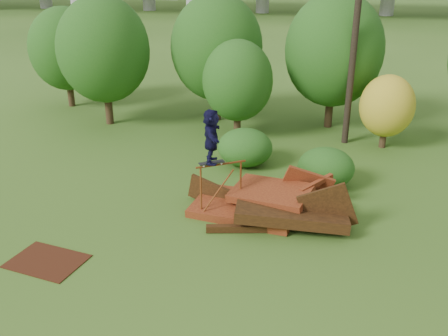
% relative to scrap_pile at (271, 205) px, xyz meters
% --- Properties ---
extents(ground, '(240.00, 240.00, 0.00)m').
position_rel_scrap_pile_xyz_m(ground, '(-0.69, -2.14, -0.39)').
color(ground, '#2D5116').
rests_on(ground, ground).
extents(scrap_pile, '(5.65, 2.92, 1.96)m').
position_rel_scrap_pile_xyz_m(scrap_pile, '(0.00, 0.00, 0.00)').
color(scrap_pile, '#4F180E').
rests_on(scrap_pile, ground).
extents(grind_rail, '(1.41, 0.96, 1.74)m').
position_rel_scrap_pile_xyz_m(grind_rail, '(-1.60, -0.10, 0.76)').
color(grind_rail, brown).
rests_on(grind_rail, ground).
extents(skateboard, '(0.79, 0.63, 0.08)m').
position_rel_scrap_pile_xyz_m(skateboard, '(-1.85, -0.27, 1.41)').
color(skateboard, black).
rests_on(skateboard, grind_rail).
extents(skater, '(0.84, 1.64, 1.69)m').
position_rel_scrap_pile_xyz_m(skater, '(-1.85, -0.27, 2.28)').
color(skater, black).
rests_on(skater, skateboard).
extents(flat_plate, '(2.17, 1.71, 0.03)m').
position_rel_scrap_pile_xyz_m(flat_plate, '(-5.61, -3.89, -0.37)').
color(flat_plate, '#39190C').
rests_on(flat_plate, ground).
extents(tree_0, '(4.37, 4.37, 6.16)m').
position_rel_scrap_pile_xyz_m(tree_0, '(-9.11, 7.96, 3.25)').
color(tree_0, black).
rests_on(tree_0, ground).
extents(tree_1, '(4.46, 4.46, 6.20)m').
position_rel_scrap_pile_xyz_m(tree_1, '(-4.02, 9.71, 3.24)').
color(tree_1, black).
rests_on(tree_1, ground).
extents(tree_2, '(3.14, 3.14, 4.43)m').
position_rel_scrap_pile_xyz_m(tree_2, '(-2.52, 7.36, 2.23)').
color(tree_2, black).
rests_on(tree_2, ground).
extents(tree_3, '(4.55, 4.55, 6.32)m').
position_rel_scrap_pile_xyz_m(tree_3, '(1.53, 9.79, 3.30)').
color(tree_3, black).
rests_on(tree_3, ground).
extents(tree_4, '(2.31, 2.31, 3.19)m').
position_rel_scrap_pile_xyz_m(tree_4, '(3.93, 7.36, 1.46)').
color(tree_4, black).
rests_on(tree_4, ground).
extents(tree_6, '(3.84, 3.84, 5.37)m').
position_rel_scrap_pile_xyz_m(tree_6, '(-12.54, 10.50, 2.76)').
color(tree_6, black).
rests_on(tree_6, ground).
extents(shrub_left, '(2.17, 2.00, 1.50)m').
position_rel_scrap_pile_xyz_m(shrub_left, '(-1.56, 4.05, 0.36)').
color(shrub_left, '#194A13').
rests_on(shrub_left, ground).
extents(shrub_right, '(2.03, 1.86, 1.44)m').
position_rel_scrap_pile_xyz_m(shrub_right, '(1.61, 2.73, 0.33)').
color(shrub_right, '#194A13').
rests_on(shrub_right, ground).
extents(utility_pole, '(1.40, 0.28, 9.52)m').
position_rel_scrap_pile_xyz_m(utility_pole, '(2.34, 7.64, 4.45)').
color(utility_pole, black).
rests_on(utility_pole, ground).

